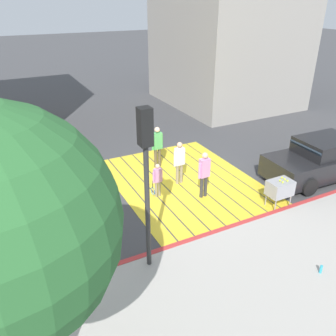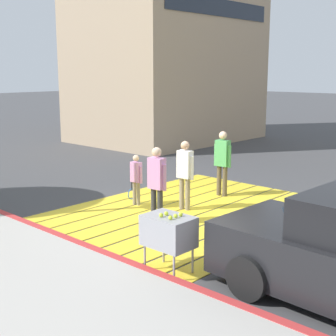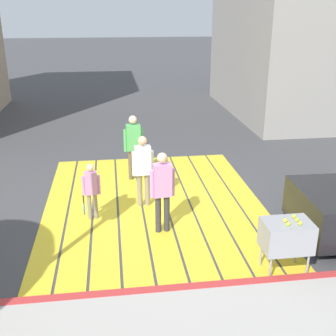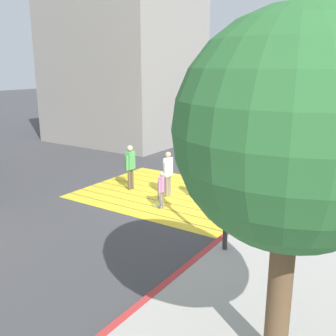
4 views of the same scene
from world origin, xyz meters
TOP-DOWN VIEW (x-y plane):
  - ground_plane at (0.00, 0.00)m, footprint 120.00×120.00m
  - crosswalk_stripes at (0.00, 0.00)m, footprint 6.40×4.90m
  - sidewalk_west at (-5.60, 0.00)m, footprint 4.80×40.00m
  - curb_painted at (-3.25, 0.00)m, footprint 0.16×40.00m
  - building_far_south at (8.50, -7.71)m, footprint 8.00×7.04m
  - car_parked_near_curb at (-2.00, -4.77)m, footprint 2.11×4.37m
  - traffic_light_corner at (-3.58, 3.08)m, footprint 0.39×0.28m
  - tennis_ball_cart at (-2.90, -1.90)m, footprint 0.56×0.80m
  - water_bottle at (-5.84, -0.56)m, footprint 0.07×0.07m
  - pedestrian_adult_lead at (-0.01, 0.23)m, footprint 0.24×0.48m
  - pedestrian_adult_trailing at (1.61, 0.35)m, footprint 0.24×0.50m
  - pedestrian_adult_side at (-1.24, -0.04)m, footprint 0.24×0.49m
  - pedestrian_child_with_racket at (-0.51, 1.36)m, footprint 0.28×0.39m

SIDE VIEW (x-z plane):
  - ground_plane at x=0.00m, z-range 0.00..0.00m
  - crosswalk_stripes at x=0.00m, z-range 0.00..0.01m
  - sidewalk_west at x=-5.60m, z-range 0.00..0.12m
  - curb_painted at x=-3.25m, z-range 0.00..0.13m
  - water_bottle at x=-5.84m, z-range 0.12..0.34m
  - tennis_ball_cart at x=-2.90m, z-range 0.19..1.21m
  - pedestrian_child_with_racket at x=-0.51m, z-range 0.07..1.32m
  - car_parked_near_curb at x=-2.00m, z-range -0.05..1.52m
  - pedestrian_adult_lead at x=-0.01m, z-range 0.13..1.77m
  - pedestrian_adult_side at x=-1.24m, z-range 0.14..1.81m
  - pedestrian_adult_trailing at x=1.61m, z-range 0.14..1.85m
  - traffic_light_corner at x=-3.58m, z-range 0.92..5.16m
  - building_far_south at x=8.50m, z-range 0.00..10.11m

